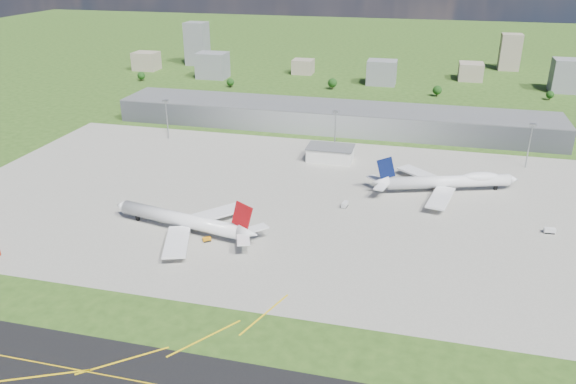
% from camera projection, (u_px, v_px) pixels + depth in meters
% --- Properties ---
extents(ground, '(1400.00, 1400.00, 0.00)m').
position_uv_depth(ground, '(328.00, 134.00, 376.84)').
color(ground, '#2A4B17').
rests_on(ground, ground).
extents(apron, '(360.00, 190.00, 0.08)m').
position_uv_depth(apron, '(309.00, 201.00, 276.70)').
color(apron, gray).
rests_on(apron, ground).
extents(terminal, '(300.00, 42.00, 15.00)m').
position_uv_depth(terminal, '(333.00, 117.00, 387.20)').
color(terminal, gray).
rests_on(terminal, ground).
extents(ops_building, '(26.00, 16.00, 8.00)m').
position_uv_depth(ops_building, '(330.00, 154.00, 328.52)').
color(ops_building, silver).
rests_on(ops_building, ground).
extents(mast_west, '(3.50, 2.00, 25.90)m').
position_uv_depth(mast_west, '(166.00, 112.00, 360.85)').
color(mast_west, gray).
rests_on(mast_west, ground).
extents(mast_center, '(3.50, 2.00, 25.90)m').
position_uv_depth(mast_center, '(335.00, 124.00, 336.41)').
color(mast_center, gray).
rests_on(mast_center, ground).
extents(mast_east, '(3.50, 2.00, 25.90)m').
position_uv_depth(mast_east, '(531.00, 138.00, 311.98)').
color(mast_east, gray).
rests_on(mast_east, ground).
extents(airliner_red_twin, '(73.19, 56.30, 20.20)m').
position_uv_depth(airliner_red_twin, '(185.00, 221.00, 244.34)').
color(airliner_red_twin, white).
rests_on(airliner_red_twin, ground).
extents(airliner_blue_quad, '(74.07, 56.71, 19.92)m').
position_uv_depth(airliner_blue_quad, '(449.00, 182.00, 285.32)').
color(airliner_blue_quad, white).
rests_on(airliner_blue_quad, ground).
extents(tug_yellow, '(4.09, 3.80, 1.78)m').
position_uv_depth(tug_yellow, '(207.00, 240.00, 238.09)').
color(tug_yellow, '#BF750B').
rests_on(tug_yellow, ground).
extents(van_white_near, '(2.94, 5.22, 2.52)m').
position_uv_depth(van_white_near, '(345.00, 205.00, 269.65)').
color(van_white_near, silver).
rests_on(van_white_near, ground).
extents(van_white_far, '(4.86, 2.58, 2.45)m').
position_uv_depth(van_white_far, '(550.00, 231.00, 244.81)').
color(van_white_far, silver).
rests_on(van_white_far, ground).
extents(bldg_far_w, '(24.00, 20.00, 18.00)m').
position_uv_depth(bldg_far_w, '(146.00, 61.00, 573.42)').
color(bldg_far_w, gray).
rests_on(bldg_far_w, ground).
extents(bldg_w, '(28.00, 22.00, 24.00)m').
position_uv_depth(bldg_w, '(213.00, 65.00, 536.66)').
color(bldg_w, slate).
rests_on(bldg_w, ground).
extents(bldg_cw, '(20.00, 18.00, 14.00)m').
position_uv_depth(bldg_cw, '(303.00, 67.00, 556.48)').
color(bldg_cw, gray).
rests_on(bldg_cw, ground).
extents(bldg_c, '(26.00, 20.00, 22.00)m').
position_uv_depth(bldg_c, '(382.00, 72.00, 510.42)').
color(bldg_c, slate).
rests_on(bldg_c, ground).
extents(bldg_ce, '(22.00, 24.00, 16.00)m').
position_uv_depth(bldg_ce, '(471.00, 71.00, 529.44)').
color(bldg_ce, gray).
rests_on(bldg_ce, ground).
extents(bldg_e, '(30.00, 22.00, 28.00)m').
position_uv_depth(bldg_e, '(570.00, 76.00, 482.58)').
color(bldg_e, slate).
rests_on(bldg_e, ground).
extents(bldg_tall_w, '(22.00, 20.00, 44.00)m').
position_uv_depth(bldg_tall_w, '(197.00, 44.00, 594.96)').
color(bldg_tall_w, slate).
rests_on(bldg_tall_w, ground).
extents(bldg_tall_e, '(20.00, 18.00, 36.00)m').
position_uv_depth(bldg_tall_e, '(510.00, 52.00, 569.98)').
color(bldg_tall_e, gray).
rests_on(bldg_tall_e, ground).
extents(tree_far_w, '(7.20, 7.20, 8.80)m').
position_uv_depth(tree_far_w, '(141.00, 76.00, 526.00)').
color(tree_far_w, '#382314').
rests_on(tree_far_w, ground).
extents(tree_w, '(6.75, 6.75, 8.25)m').
position_uv_depth(tree_w, '(230.00, 82.00, 501.69)').
color(tree_w, '#382314').
rests_on(tree_w, ground).
extents(tree_c, '(8.10, 8.10, 9.90)m').
position_uv_depth(tree_c, '(332.00, 83.00, 494.66)').
color(tree_c, '#382314').
rests_on(tree_c, ground).
extents(tree_e, '(7.65, 7.65, 9.35)m').
position_uv_depth(tree_e, '(437.00, 90.00, 470.35)').
color(tree_e, '#382314').
rests_on(tree_e, ground).
extents(tree_far_e, '(6.30, 6.30, 7.70)m').
position_uv_depth(tree_far_e, '(550.00, 95.00, 459.64)').
color(tree_far_e, '#382314').
rests_on(tree_far_e, ground).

